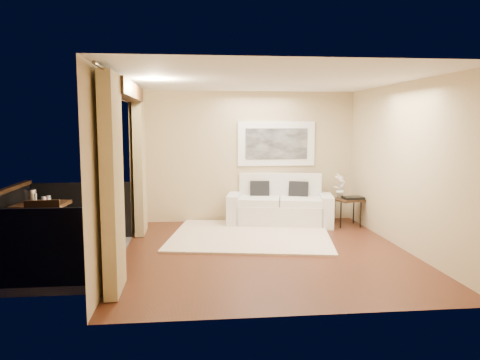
{
  "coord_description": "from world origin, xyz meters",
  "views": [
    {
      "loc": [
        -1.18,
        -7.18,
        2.03
      ],
      "look_at": [
        -0.32,
        0.94,
        1.05
      ],
      "focal_mm": 35.0,
      "sensor_mm": 36.0,
      "label": 1
    }
  ],
  "objects": [
    {
      "name": "vase",
      "position": [
        -3.47,
        -0.07,
        0.93
      ],
      "size": [
        0.04,
        0.04,
        0.18
      ],
      "primitive_type": "cylinder",
      "color": "white",
      "rests_on": "bistro_table"
    },
    {
      "name": "glass_b",
      "position": [
        -3.33,
        0.07,
        0.9
      ],
      "size": [
        0.06,
        0.06,
        0.12
      ],
      "primitive_type": "cylinder",
      "color": "silver",
      "rests_on": "bistro_table"
    },
    {
      "name": "artwork",
      "position": [
        0.61,
        2.46,
        1.62
      ],
      "size": [
        1.62,
        0.07,
        0.92
      ],
      "color": "white",
      "rests_on": "room_shell"
    },
    {
      "name": "side_table",
      "position": [
        1.93,
        1.75,
        0.49
      ],
      "size": [
        0.63,
        0.63,
        0.55
      ],
      "rotation": [
        0.0,
        0.0,
        0.3
      ],
      "color": "#321E10",
      "rests_on": "floor"
    },
    {
      "name": "candle",
      "position": [
        -3.4,
        0.25,
        0.87
      ],
      "size": [
        0.06,
        0.06,
        0.07
      ],
      "primitive_type": "cylinder",
      "color": "#FA1637",
      "rests_on": "bistro_table"
    },
    {
      "name": "glass_a",
      "position": [
        -3.37,
        -0.03,
        0.9
      ],
      "size": [
        0.06,
        0.06,
        0.12
      ],
      "primitive_type": "cylinder",
      "color": "silver",
      "rests_on": "bistro_table"
    },
    {
      "name": "sofa",
      "position": [
        0.62,
        2.09,
        0.36
      ],
      "size": [
        2.23,
        1.29,
        1.01
      ],
      "rotation": [
        0.0,
        0.0,
        -0.2
      ],
      "color": "white",
      "rests_on": "floor"
    },
    {
      "name": "balcony",
      "position": [
        -3.31,
        0.0,
        0.18
      ],
      "size": [
        1.81,
        2.6,
        1.17
      ],
      "color": "#605B56",
      "rests_on": "ground"
    },
    {
      "name": "balcony_chair_near",
      "position": [
        -3.15,
        -0.89,
        0.6
      ],
      "size": [
        0.49,
        0.5,
        1.02
      ],
      "rotation": [
        0.0,
        0.0,
        0.12
      ],
      "color": "#321E10",
      "rests_on": "balcony"
    },
    {
      "name": "ice_bucket",
      "position": [
        -3.63,
        0.2,
        0.94
      ],
      "size": [
        0.18,
        0.18,
        0.2
      ],
      "primitive_type": "cylinder",
      "color": "white",
      "rests_on": "bistro_table"
    },
    {
      "name": "rug",
      "position": [
        -0.11,
        1.05,
        0.02
      ],
      "size": [
        3.21,
        2.92,
        0.04
      ],
      "primitive_type": "cube",
      "rotation": [
        0.0,
        0.0,
        -0.18
      ],
      "color": "#FBE3CA",
      "rests_on": "floor"
    },
    {
      "name": "floor",
      "position": [
        0.0,
        0.0,
        0.0
      ],
      "size": [
        5.0,
        5.0,
        0.0
      ],
      "primitive_type": "plane",
      "color": "#532818",
      "rests_on": "ground"
    },
    {
      "name": "bistro_table",
      "position": [
        -3.46,
        0.1,
        0.75
      ],
      "size": [
        0.78,
        0.78,
        0.84
      ],
      "rotation": [
        0.0,
        0.0,
        -0.1
      ],
      "color": "#321E10",
      "rests_on": "balcony"
    },
    {
      "name": "orchid",
      "position": [
        1.82,
        1.91,
        0.8
      ],
      "size": [
        0.32,
        0.3,
        0.5
      ],
      "primitive_type": "imported",
      "rotation": [
        0.0,
        0.0,
        0.65
      ],
      "color": "white",
      "rests_on": "side_table"
    },
    {
      "name": "balcony_chair_far",
      "position": [
        -2.74,
        0.64,
        0.53
      ],
      "size": [
        0.5,
        0.5,
        0.92
      ],
      "rotation": [
        0.0,
        0.0,
        2.83
      ],
      "color": "#321E10",
      "rests_on": "balcony"
    },
    {
      "name": "tray",
      "position": [
        2.02,
        1.7,
        0.57
      ],
      "size": [
        0.4,
        0.31,
        0.05
      ],
      "primitive_type": "cube",
      "rotation": [
        0.0,
        0.0,
        0.07
      ],
      "color": "black",
      "rests_on": "side_table"
    },
    {
      "name": "room_shell",
      "position": [
        -2.13,
        0.0,
        2.52
      ],
      "size": [
        5.0,
        6.4,
        5.0
      ],
      "color": "white",
      "rests_on": "ground"
    },
    {
      "name": "curtains",
      "position": [
        -2.11,
        0.0,
        1.34
      ],
      "size": [
        0.16,
        4.8,
        2.64
      ],
      "color": "tan",
      "rests_on": "ground"
    }
  ]
}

